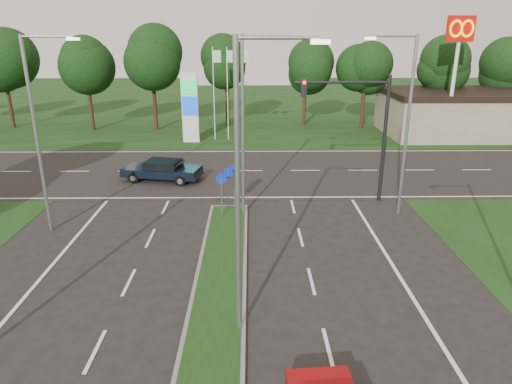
{
  "coord_description": "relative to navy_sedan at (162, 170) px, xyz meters",
  "views": [
    {
      "loc": [
        1.17,
        -6.39,
        8.99
      ],
      "look_at": [
        1.42,
        13.18,
        2.2
      ],
      "focal_mm": 32.0,
      "sensor_mm": 36.0,
      "label": 1
    }
  ],
  "objects": [
    {
      "name": "verge_far",
      "position": [
        4.51,
        33.09,
        -0.72
      ],
      "size": [
        160.0,
        50.0,
        0.02
      ],
      "primitive_type": "cube",
      "color": "black",
      "rests_on": "ground"
    },
    {
      "name": "cross_road",
      "position": [
        4.51,
        2.09,
        -0.72
      ],
      "size": [
        160.0,
        12.0,
        0.02
      ],
      "primitive_type": "cube",
      "color": "black",
      "rests_on": "ground"
    },
    {
      "name": "median_kerb",
      "position": [
        4.51,
        -17.91,
        -0.66
      ],
      "size": [
        2.0,
        26.0,
        0.12
      ],
      "primitive_type": "cube",
      "color": "slate",
      "rests_on": "ground"
    },
    {
      "name": "commercial_building",
      "position": [
        26.51,
        14.09,
        1.28
      ],
      "size": [
        16.0,
        9.0,
        4.0
      ],
      "primitive_type": "cube",
      "color": "gray",
      "rests_on": "ground"
    },
    {
      "name": "streetlight_median_near",
      "position": [
        5.52,
        -15.91,
        4.36
      ],
      "size": [
        2.53,
        0.22,
        9.0
      ],
      "color": "gray",
      "rests_on": "ground"
    },
    {
      "name": "streetlight_median_far",
      "position": [
        5.52,
        -5.91,
        4.36
      ],
      "size": [
        2.53,
        0.22,
        9.0
      ],
      "color": "gray",
      "rests_on": "ground"
    },
    {
      "name": "streetlight_left_far",
      "position": [
        -3.78,
        -7.91,
        4.36
      ],
      "size": [
        2.53,
        0.22,
        9.0
      ],
      "color": "gray",
      "rests_on": "ground"
    },
    {
      "name": "streetlight_right_far",
      "position": [
        13.31,
        -5.91,
        4.36
      ],
      "size": [
        2.53,
        0.22,
        9.0
      ],
      "rotation": [
        0.0,
        0.0,
        3.14
      ],
      "color": "gray",
      "rests_on": "ground"
    },
    {
      "name": "traffic_signal",
      "position": [
        11.7,
        -3.91,
        3.93
      ],
      "size": [
        5.1,
        0.42,
        7.0
      ],
      "color": "black",
      "rests_on": "ground"
    },
    {
      "name": "median_signs",
      "position": [
        4.51,
        -5.51,
        0.99
      ],
      "size": [
        1.16,
        1.76,
        2.38
      ],
      "color": "gray",
      "rests_on": "ground"
    },
    {
      "name": "gas_pylon",
      "position": [
        0.73,
        11.14,
        2.47
      ],
      "size": [
        5.8,
        1.26,
        8.0
      ],
      "color": "silver",
      "rests_on": "ground"
    },
    {
      "name": "mcdonalds_sign",
      "position": [
        22.51,
        10.06,
        7.26
      ],
      "size": [
        2.2,
        0.47,
        10.4
      ],
      "color": "silver",
      "rests_on": "ground"
    },
    {
      "name": "treeline_far",
      "position": [
        4.62,
        18.02,
        6.11
      ],
      "size": [
        6.0,
        6.0,
        9.9
      ],
      "color": "black",
      "rests_on": "ground"
    },
    {
      "name": "navy_sedan",
      "position": [
        0.0,
        0.0,
        0.0
      ],
      "size": [
        5.2,
        2.96,
        1.34
      ],
      "rotation": [
        0.0,
        0.0,
        1.36
      ],
      "color": "black",
      "rests_on": "ground"
    }
  ]
}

